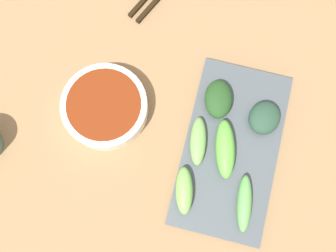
% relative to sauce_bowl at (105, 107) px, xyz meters
% --- Properties ---
extents(tabletop, '(2.10, 2.10, 0.02)m').
position_rel_sauce_bowl_xyz_m(tabletop, '(0.12, -0.03, -0.03)').
color(tabletop, olive).
rests_on(tabletop, ground).
extents(sauce_bowl, '(0.15, 0.15, 0.04)m').
position_rel_sauce_bowl_xyz_m(sauce_bowl, '(0.00, 0.00, 0.00)').
color(sauce_bowl, white).
rests_on(sauce_bowl, tabletop).
extents(serving_plate, '(0.16, 0.30, 0.01)m').
position_rel_sauce_bowl_xyz_m(serving_plate, '(0.22, -0.02, -0.01)').
color(serving_plate, '#464F54').
rests_on(serving_plate, tabletop).
extents(broccoli_stalk_0, '(0.05, 0.08, 0.03)m').
position_rel_sauce_bowl_xyz_m(broccoli_stalk_0, '(0.16, -0.10, 0.00)').
color(broccoli_stalk_0, '#74B652').
rests_on(broccoli_stalk_0, serving_plate).
extents(broccoli_stalk_1, '(0.04, 0.09, 0.02)m').
position_rel_sauce_bowl_xyz_m(broccoli_stalk_1, '(0.26, -0.10, 0.00)').
color(broccoli_stalk_1, '#5BA651').
rests_on(broccoli_stalk_1, serving_plate).
extents(broccoli_leafy_2, '(0.06, 0.08, 0.03)m').
position_rel_sauce_bowl_xyz_m(broccoli_leafy_2, '(0.18, 0.06, 0.01)').
color(broccoli_leafy_2, '#22481F').
rests_on(broccoli_leafy_2, serving_plate).
extents(broccoli_stalk_3, '(0.04, 0.09, 0.02)m').
position_rel_sauce_bowl_xyz_m(broccoli_stalk_3, '(0.17, -0.02, 0.00)').
color(broccoli_stalk_3, '#6CA251').
rests_on(broccoli_stalk_3, serving_plate).
extents(broccoli_leafy_4, '(0.07, 0.07, 0.03)m').
position_rel_sauce_bowl_xyz_m(broccoli_leafy_4, '(0.27, 0.05, 0.01)').
color(broccoli_leafy_4, '#274634').
rests_on(broccoli_leafy_4, serving_plate).
extents(broccoli_stalk_5, '(0.05, 0.10, 0.03)m').
position_rel_sauce_bowl_xyz_m(broccoli_stalk_5, '(0.21, -0.02, 0.01)').
color(broccoli_stalk_5, '#5DB940').
rests_on(broccoli_stalk_5, serving_plate).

